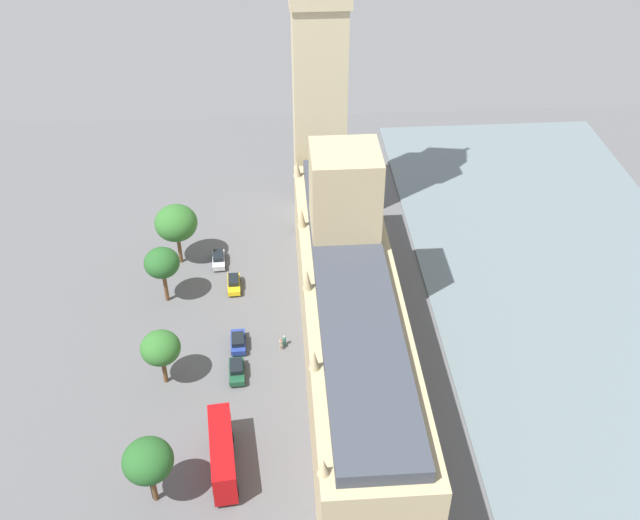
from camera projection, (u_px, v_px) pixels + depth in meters
ground_plane at (334, 362)px, 94.51m from camera, size 144.27×144.27×0.00m
river_thames at (605, 348)px, 96.42m from camera, size 42.53×129.84×0.25m
parliament_building at (350, 307)px, 91.33m from camera, size 11.73×58.52×24.89m
clock_tower at (319, 36)px, 104.00m from camera, size 8.84×8.84×58.46m
car_silver_midblock at (219, 259)px, 110.80m from camera, size 2.11×4.54×1.74m
car_yellow_cab_leading at (234, 283)px, 106.11m from camera, size 2.01×4.49×1.74m
car_blue_kerbside at (238, 342)px, 96.34m from camera, size 2.10×4.42×1.74m
car_dark_green_near_tower at (237, 370)px, 92.15m from camera, size 2.14×4.55×1.74m
double_decker_bus_trailing at (222, 453)px, 79.77m from camera, size 3.52×10.69×4.75m
pedestrian_under_trees at (281, 344)px, 96.07m from camera, size 0.56×0.65×1.72m
pedestrian_far_end at (284, 341)px, 96.68m from camera, size 0.62×0.53×1.63m
plane_tree_corner at (161, 348)px, 88.49m from camera, size 4.87×4.87×7.78m
plane_tree_by_river_gate at (148, 461)px, 74.36m from camera, size 5.27×5.27×8.65m
plane_tree_opposite_hall at (162, 263)px, 100.58m from camera, size 4.90×4.90×8.72m
plane_tree_slot_10 at (176, 223)px, 107.49m from camera, size 6.26×6.26×9.78m
street_lamp_slot_11 at (147, 470)px, 75.32m from camera, size 0.56×0.56×7.01m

